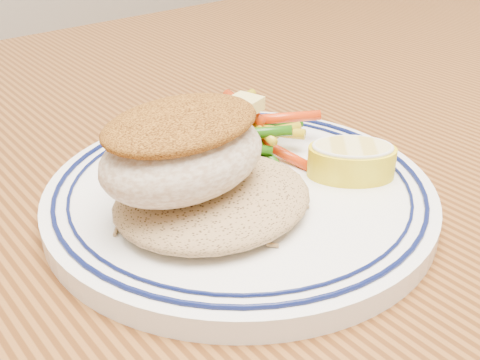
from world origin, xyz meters
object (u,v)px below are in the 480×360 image
object	(u,v)px
rice_pilaf	(213,194)
lemon_wedge	(352,159)
plate	(240,194)
fish_fillet	(183,148)
dining_table	(257,274)
vegetable_pile	(241,134)

from	to	relation	value
rice_pilaf	lemon_wedge	xyz separation A→B (m)	(0.10, -0.02, 0.00)
plate	fish_fillet	world-z (taller)	fish_fillet
dining_table	rice_pilaf	bearing A→B (deg)	-148.66
fish_fillet	vegetable_pile	bearing A→B (deg)	29.58
plate	vegetable_pile	size ratio (longest dim) A/B	2.29
rice_pilaf	dining_table	bearing A→B (deg)	31.34
dining_table	plate	world-z (taller)	plate
dining_table	lemon_wedge	xyz separation A→B (m)	(0.02, -0.07, 0.12)
fish_fillet	vegetable_pile	distance (m)	0.09
lemon_wedge	vegetable_pile	bearing A→B (deg)	115.23
fish_fillet	vegetable_pile	xyz separation A→B (m)	(0.08, 0.04, -0.03)
rice_pilaf	fish_fillet	size ratio (longest dim) A/B	1.14
rice_pilaf	vegetable_pile	xyz separation A→B (m)	(0.06, 0.05, 0.00)
lemon_wedge	rice_pilaf	bearing A→B (deg)	167.73
lemon_wedge	plate	bearing A→B (deg)	153.01
dining_table	plate	distance (m)	0.12
lemon_wedge	fish_fillet	bearing A→B (deg)	165.19
vegetable_pile	lemon_wedge	xyz separation A→B (m)	(0.03, -0.07, -0.00)
fish_fillet	dining_table	bearing A→B (deg)	22.55
plate	fish_fillet	xyz separation A→B (m)	(-0.05, -0.00, 0.05)
plate	fish_fillet	distance (m)	0.07
dining_table	plate	bearing A→B (deg)	-143.15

